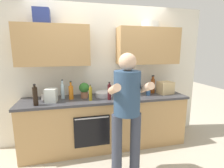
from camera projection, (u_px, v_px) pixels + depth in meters
ground_plane at (107, 145)px, 3.12m from camera, size 12.00×12.00×0.00m
back_wall_unit at (103, 62)px, 3.09m from camera, size 4.00×0.38×2.50m
counter at (106, 122)px, 3.03m from camera, size 2.84×0.67×0.90m
person_standing at (127, 106)px, 2.19m from camera, size 0.49×0.45×1.67m
bottle_water at (63, 91)px, 2.83m from camera, size 0.06×0.06×0.33m
bottle_vinegar at (153, 85)px, 3.21m from camera, size 0.08×0.08×0.34m
bottle_wine at (109, 92)px, 2.78m from camera, size 0.06×0.06×0.30m
bottle_juice at (71, 92)px, 2.82m from camera, size 0.08×0.08×0.30m
bottle_soy at (35, 96)px, 2.49m from camera, size 0.07×0.07×0.32m
bottle_syrup at (35, 94)px, 2.79m from camera, size 0.06×0.06×0.25m
bottle_oil at (91, 94)px, 2.74m from camera, size 0.05×0.05×0.26m
cup_tea at (148, 93)px, 3.08m from camera, size 0.08×0.08×0.08m
cup_ceramic at (129, 93)px, 3.07m from camera, size 0.09×0.09×0.09m
cup_coffee at (44, 97)px, 2.80m from camera, size 0.08×0.08×0.09m
mixing_bowl at (104, 94)px, 3.00m from camera, size 0.30×0.30×0.08m
potted_herb at (84, 89)px, 2.89m from camera, size 0.17×0.17×0.26m
grocery_bag_produce at (51, 95)px, 2.65m from camera, size 0.19×0.19×0.22m
grocery_bag_bread at (165, 88)px, 3.18m from camera, size 0.29×0.25×0.23m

